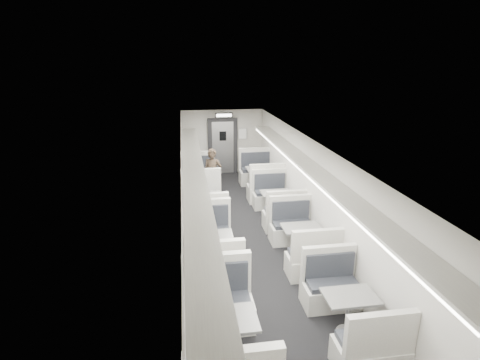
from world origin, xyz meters
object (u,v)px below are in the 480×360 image
object	(u,v)px
booth_right_b	(277,204)
booth_right_c	(301,242)
passenger	(213,175)
exit_sign	(224,115)
booth_left_c	(210,253)
booth_left_b	(204,208)
booth_right_d	(348,314)
booth_left_d	(224,342)
booth_right_a	(261,180)
booth_left_a	(200,184)
vestibule_door	(223,147)

from	to	relation	value
booth_right_b	booth_right_c	size ratio (longest dim) A/B	1.01
passenger	exit_sign	bearing A→B (deg)	92.08
booth_left_c	booth_right_c	size ratio (longest dim) A/B	1.08
booth_right_b	passenger	size ratio (longest dim) A/B	1.29
booth_left_b	passenger	xyz separation A→B (m)	(0.39, 1.68, 0.40)
booth_right_d	passenger	distance (m)	6.51
booth_left_c	booth_right_b	bearing A→B (deg)	50.91
booth_right_b	booth_right_d	distance (m)	4.66
booth_left_d	booth_right_d	bearing A→B (deg)	10.37
booth_right_c	booth_right_b	bearing A→B (deg)	90.00
booth_right_a	booth_right_d	bearing A→B (deg)	-90.00
booth_left_a	vestibule_door	size ratio (longest dim) A/B	1.09
booth_left_c	booth_right_a	bearing A→B (deg)	66.42
booth_right_a	vestibule_door	xyz separation A→B (m)	(-1.00, 2.27, 0.63)
booth_left_c	exit_sign	xyz separation A→B (m)	(1.00, 6.36, 1.88)
booth_left_c	passenger	distance (m)	4.13
booth_left_c	booth_right_b	world-z (taller)	booth_left_c
booth_left_a	exit_sign	distance (m)	2.89
booth_right_a	booth_right_b	distance (m)	2.12
booth_left_c	booth_right_c	world-z (taller)	booth_left_c
booth_left_d	passenger	distance (m)	6.68
vestibule_door	booth_left_d	bearing A→B (deg)	-96.06
booth_left_b	booth_right_a	distance (m)	2.96
booth_left_c	exit_sign	bearing A→B (deg)	81.06
booth_left_b	vestibule_door	bearing A→B (deg)	77.31
booth_right_a	booth_right_c	size ratio (longest dim) A/B	1.12
booth_left_a	exit_sign	xyz separation A→B (m)	(1.00, 1.97, 1.87)
booth_left_b	passenger	size ratio (longest dim) A/B	1.39
booth_right_d	exit_sign	world-z (taller)	exit_sign
booth_left_a	booth_left_d	xyz separation A→B (m)	(0.00, -6.96, -0.00)
booth_left_b	exit_sign	world-z (taller)	exit_sign
exit_sign	booth_left_a	bearing A→B (deg)	-116.97
booth_right_d	exit_sign	xyz separation A→B (m)	(-1.00, 8.56, 1.92)
booth_right_c	booth_right_d	size ratio (longest dim) A/B	1.03
booth_left_c	booth_left_d	world-z (taller)	booth_left_d
booth_left_c	booth_right_c	xyz separation A→B (m)	(2.00, 0.25, -0.03)
booth_left_b	booth_right_d	size ratio (longest dim) A/B	1.12
booth_right_d	booth_right_b	bearing A→B (deg)	90.00
booth_left_a	booth_right_b	world-z (taller)	booth_left_a
booth_right_a	exit_sign	xyz separation A→B (m)	(-1.00, 1.78, 1.87)
booth_right_c	exit_sign	xyz separation A→B (m)	(-1.00, 6.11, 1.91)
booth_left_d	vestibule_door	size ratio (longest dim) A/B	1.08
passenger	vestibule_door	distance (m)	2.84
vestibule_door	exit_sign	xyz separation A→B (m)	(0.00, -0.49, 1.24)
booth_left_a	booth_right_c	world-z (taller)	booth_left_a
booth_left_d	booth_right_a	world-z (taller)	booth_right_a
booth_left_a	vestibule_door	distance (m)	2.72
booth_right_a	passenger	bearing A→B (deg)	-163.05
booth_right_b	booth_right_d	size ratio (longest dim) A/B	1.04
booth_left_d	exit_sign	xyz separation A→B (m)	(1.00, 8.93, 1.88)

